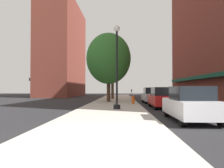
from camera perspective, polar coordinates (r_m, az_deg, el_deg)
ground_plane at (r=24.86m, az=10.05°, el=-4.75°), size 90.00×90.00×0.00m
sidewalk_slab at (r=25.65m, az=0.83°, el=-4.52°), size 4.80×50.00×0.12m
building_far_background at (r=45.79m, az=-12.58°, el=8.45°), size 6.80×18.00×18.43m
lamppost at (r=15.37m, az=1.27°, el=4.97°), size 0.48×0.48×5.90m
fire_hydrant at (r=20.41m, az=5.56°, el=-4.09°), size 0.33×0.26×0.79m
parking_meter_near at (r=28.34m, az=5.13°, el=-2.40°), size 0.14×0.09×1.31m
tree_near at (r=24.10m, az=-0.90°, el=6.66°), size 4.87×4.87×7.54m
tree_mid at (r=31.31m, az=0.13°, el=5.30°), size 3.89×3.89×7.23m
car_white at (r=11.08m, az=19.72°, el=-4.98°), size 1.80×4.30×1.66m
car_red at (r=17.84m, az=13.05°, el=-3.55°), size 1.80×4.30×1.66m
car_silver at (r=23.92m, az=10.33°, el=-2.95°), size 1.80×4.30×1.66m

